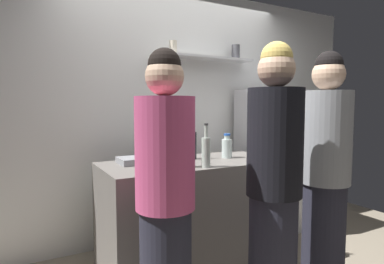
{
  "coord_description": "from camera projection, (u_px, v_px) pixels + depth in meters",
  "views": [
    {
      "loc": [
        -1.53,
        -1.93,
        1.39
      ],
      "look_at": [
        -0.21,
        0.49,
        1.16
      ],
      "focal_mm": 30.88,
      "sensor_mm": 36.0,
      "label": 1
    }
  ],
  "objects": [
    {
      "name": "person_pink_top",
      "position": [
        165.0,
        201.0,
        1.88
      ],
      "size": [
        0.34,
        0.34,
        1.7
      ],
      "rotation": [
        0.0,
        0.0,
        2.64
      ],
      "color": "#262633",
      "rests_on": "ground"
    },
    {
      "name": "wine_bottle_green_glass",
      "position": [
        184.0,
        150.0,
        2.52
      ],
      "size": [
        0.08,
        0.08,
        0.34
      ],
      "color": "#19471E",
      "rests_on": "counter"
    },
    {
      "name": "refrigerator",
      "position": [
        271.0,
        160.0,
        3.69
      ],
      "size": [
        0.61,
        0.62,
        1.56
      ],
      "color": "white",
      "rests_on": "ground"
    },
    {
      "name": "wine_bottle_dark_glass",
      "position": [
        193.0,
        144.0,
        2.9
      ],
      "size": [
        0.07,
        0.07,
        0.34
      ],
      "color": "black",
      "rests_on": "counter"
    },
    {
      "name": "wine_bottle_pale_glass",
      "position": [
        206.0,
        151.0,
        2.52
      ],
      "size": [
        0.07,
        0.07,
        0.34
      ],
      "color": "#B2BFB2",
      "rests_on": "counter"
    },
    {
      "name": "baking_pan",
      "position": [
        140.0,
        160.0,
        2.71
      ],
      "size": [
        0.34,
        0.24,
        0.05
      ],
      "primitive_type": "cube",
      "color": "gray",
      "rests_on": "counter"
    },
    {
      "name": "water_bottle_plastic",
      "position": [
        227.0,
        147.0,
        2.97
      ],
      "size": [
        0.09,
        0.09,
        0.22
      ],
      "color": "silver",
      "rests_on": "counter"
    },
    {
      "name": "utensil_holder",
      "position": [
        275.0,
        154.0,
        2.86
      ],
      "size": [
        0.11,
        0.11,
        0.22
      ],
      "color": "#B2B2B7",
      "rests_on": "counter"
    },
    {
      "name": "counter",
      "position": [
        192.0,
        214.0,
        2.83
      ],
      "size": [
        1.51,
        0.72,
        0.91
      ],
      "primitive_type": "cube",
      "color": "#66605B",
      "rests_on": "ground"
    },
    {
      "name": "person_grey_hoodie",
      "position": [
        325.0,
        176.0,
        2.36
      ],
      "size": [
        0.34,
        0.34,
        1.77
      ],
      "rotation": [
        0.0,
        0.0,
        4.53
      ],
      "color": "#262633",
      "rests_on": "ground"
    },
    {
      "name": "back_wall_assembly",
      "position": [
        175.0,
        113.0,
        3.52
      ],
      "size": [
        4.8,
        0.32,
        2.6
      ],
      "color": "white",
      "rests_on": "ground"
    },
    {
      "name": "person_blonde",
      "position": [
        274.0,
        187.0,
        2.04
      ],
      "size": [
        0.34,
        0.34,
        1.77
      ],
      "rotation": [
        0.0,
        0.0,
        2.06
      ],
      "color": "#262633",
      "rests_on": "ground"
    }
  ]
}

